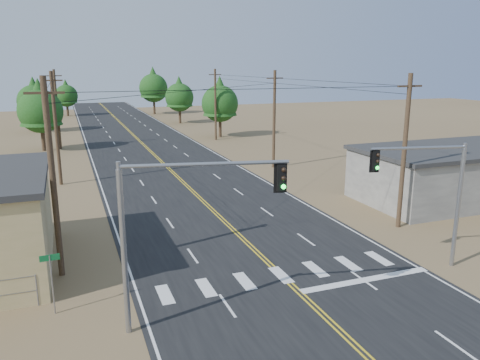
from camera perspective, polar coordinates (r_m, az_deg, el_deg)
name	(u,v)px	position (r m, az deg, el deg)	size (l,w,h in m)	color
road	(180,180)	(44.28, -7.28, 0.05)	(15.00, 200.00, 0.02)	black
building_right	(454,175)	(40.93, 24.68, 0.61)	(15.00, 8.00, 4.00)	#9C9A8E
utility_pole_left_near	(53,178)	(24.53, -21.87, 0.24)	(1.80, 0.30, 10.00)	#4C3826
utility_pole_left_mid	(56,128)	(44.26, -21.52, 5.92)	(1.80, 0.30, 10.00)	#4C3826
utility_pole_left_far	(57,109)	(64.16, -21.39, 8.09)	(1.80, 0.30, 10.00)	#4C3826
utility_pole_right_near	(404,151)	(31.77, 19.39, 3.35)	(1.80, 0.30, 10.00)	#4C3826
utility_pole_right_mid	(274,119)	(48.64, 4.18, 7.47)	(1.80, 0.30, 10.00)	#4C3826
utility_pole_right_far	(215,104)	(67.26, -3.02, 9.23)	(1.80, 0.30, 10.00)	#4C3826
signal_mast_left	(173,217)	(18.21, -8.17, -4.43)	(6.43, 1.67, 7.01)	gray
signal_mast_right	(435,186)	(25.81, 22.64, -0.68)	(5.02, 1.26, 6.65)	gray
street_sign	(51,275)	(21.74, -22.02, -10.64)	(0.81, 0.07, 2.72)	gray
tree_left_near	(40,107)	(63.33, -23.21, 8.21)	(5.40, 5.40, 8.99)	#3F2D1E
tree_left_mid	(34,98)	(82.18, -23.80, 9.12)	(5.29, 5.29, 8.82)	#3F2D1E
tree_left_far	(66,93)	(106.61, -20.43, 9.86)	(4.62, 4.62, 7.69)	#3F2D1E
tree_right_near	(220,100)	(69.99, -2.47, 9.74)	(5.41, 5.41, 9.01)	#3F2D1E
tree_right_mid	(179,94)	(87.89, -7.41, 10.31)	(5.18, 5.18, 8.64)	#3F2D1E
tree_right_far	(153,85)	(105.70, -10.52, 11.31)	(6.16, 6.16, 10.26)	#3F2D1E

